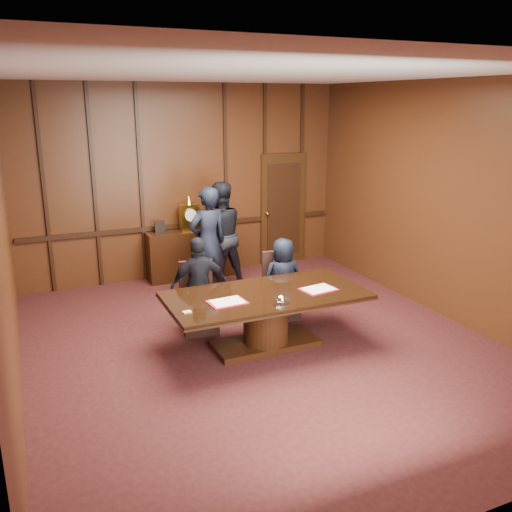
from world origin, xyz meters
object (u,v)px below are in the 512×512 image
Objects in this scene: witness_left at (208,242)px; witness_right at (219,235)px; sideboard at (191,252)px; signatory_right at (283,279)px; signatory_left at (200,286)px; conference_table at (266,311)px.

witness_left is 0.52m from witness_right.
sideboard is 1.16m from witness_left.
signatory_right is 1.59m from witness_left.
witness_right is at bearing -111.93° from signatory_left.
witness_right is at bearing -139.02° from witness_left.
sideboard is 2.57m from signatory_right.
signatory_left is 1.12× the size of signatory_right.
witness_left is at bearing -90.70° from sideboard.
conference_table is 1.05m from signatory_left.
signatory_right is 0.67× the size of witness_left.
sideboard is 0.86× the size of witness_left.
signatory_left is at bearing -104.15° from sideboard.
witness_left is (-0.01, -1.08, 0.44)m from sideboard.
conference_table is at bearing 135.20° from signatory_left.
signatory_left is 0.75× the size of witness_right.
witness_right reaches higher than witness_left.
conference_table is 1.40× the size of witness_right.
sideboard reaches higher than signatory_left.
signatory_left is 1.54m from witness_left.
witness_left is at bearing -107.51° from signatory_left.
signatory_left reaches higher than conference_table.
witness_right reaches higher than conference_table.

